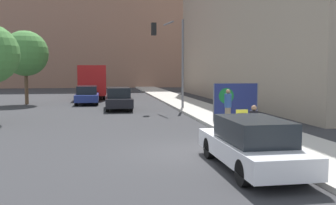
{
  "coord_description": "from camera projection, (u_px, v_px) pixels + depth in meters",
  "views": [
    {
      "loc": [
        -2.87,
        -11.74,
        2.69
      ],
      "look_at": [
        0.03,
        5.27,
        1.23
      ],
      "focal_mm": 40.0,
      "sensor_mm": 36.0,
      "label": 1
    }
  ],
  "objects": [
    {
      "name": "car_on_road_nearest",
      "position": [
        118.0,
        99.0,
        25.93
      ],
      "size": [
        1.78,
        4.44,
        1.55
      ],
      "color": "black",
      "rests_on": "ground_plane"
    },
    {
      "name": "building_backdrop_far",
      "position": [
        108.0,
        14.0,
        64.61
      ],
      "size": [
        52.0,
        12.0,
        24.97
      ],
      "color": "#936B56",
      "rests_on": "ground_plane"
    },
    {
      "name": "car_on_road_midblock",
      "position": [
        87.0,
        95.0,
        30.51
      ],
      "size": [
        1.81,
        4.7,
        1.47
      ],
      "color": "navy",
      "rests_on": "ground_plane"
    },
    {
      "name": "sidewalk_curb",
      "position": [
        194.0,
        106.0,
        27.57
      ],
      "size": [
        3.19,
        90.0,
        0.15
      ],
      "primitive_type": "cube",
      "color": "#B7B2A8",
      "rests_on": "ground_plane"
    },
    {
      "name": "jogger_on_sidewalk",
      "position": [
        228.0,
        107.0,
        17.71
      ],
      "size": [
        0.34,
        0.34,
        1.68
      ],
      "rotation": [
        0.0,
        0.0,
        2.78
      ],
      "color": "#756651",
      "rests_on": "sidewalk_curb"
    },
    {
      "name": "protest_banner",
      "position": [
        235.0,
        101.0,
        19.17
      ],
      "size": [
        2.41,
        0.06,
        1.91
      ],
      "color": "slate",
      "rests_on": "sidewalk_curb"
    },
    {
      "name": "ground_plane",
      "position": [
        194.0,
        153.0,
        12.24
      ],
      "size": [
        160.0,
        160.0,
        0.0
      ],
      "primitive_type": "plane",
      "color": "#303033"
    },
    {
      "name": "city_bus_on_road",
      "position": [
        94.0,
        79.0,
        39.15
      ],
      "size": [
        2.52,
        12.28,
        3.19
      ],
      "color": "red",
      "rests_on": "ground_plane"
    },
    {
      "name": "parked_car_curbside",
      "position": [
        251.0,
        144.0,
        10.15
      ],
      "size": [
        1.71,
        4.62,
        1.42
      ],
      "color": "silver",
      "rests_on": "ground_plane"
    },
    {
      "name": "seated_protester",
      "position": [
        254.0,
        119.0,
        14.75
      ],
      "size": [
        0.97,
        0.77,
        1.19
      ],
      "rotation": [
        0.0,
        0.0,
        -0.11
      ],
      "color": "#474C56",
      "rests_on": "sidewalk_curb"
    },
    {
      "name": "street_tree_midblock",
      "position": [
        25.0,
        54.0,
        29.77
      ],
      "size": [
        3.61,
        3.61,
        5.89
      ],
      "color": "brown",
      "rests_on": "ground_plane"
    },
    {
      "name": "traffic_light_pole",
      "position": [
        173.0,
        49.0,
        25.62
      ],
      "size": [
        2.3,
        2.07,
        6.07
      ],
      "color": "slate",
      "rests_on": "sidewalk_curb"
    }
  ]
}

